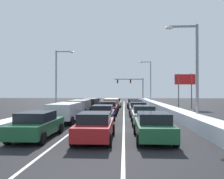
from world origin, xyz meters
The scene contains 25 objects.
ground_plane centered at (0.00, 20.96, 0.00)m, with size 136.23×136.23×0.00m, color black.
lane_stripe_between_right_lane_and_center_lane centered at (1.70, 26.20, 0.00)m, with size 0.14×57.64×0.01m, color silver.
lane_stripe_between_center_lane_and_left_lane centered at (-1.70, 26.20, 0.00)m, with size 0.14×57.64×0.01m, color silver.
snow_bank_right_shoulder centered at (7.00, 26.20, 0.45)m, with size 1.44×57.64×0.91m, color silver.
snow_bank_left_shoulder centered at (-7.00, 26.20, 0.25)m, with size 1.52×57.64×0.49m, color silver.
sedan_green_right_lane_nearest centered at (3.32, 7.27, 0.76)m, with size 2.00×4.50×1.51m.
sedan_silver_right_lane_second centered at (3.32, 13.36, 0.76)m, with size 2.00×4.50×1.51m.
sedan_gray_right_lane_third centered at (3.26, 19.60, 0.76)m, with size 2.00×4.50×1.51m.
sedan_black_right_lane_fourth centered at (3.34, 25.85, 0.76)m, with size 2.00×4.50×1.51m.
sedan_charcoal_right_lane_fifth centered at (3.20, 31.76, 0.76)m, with size 2.00×4.50×1.51m.
sedan_red_center_lane_nearest centered at (0.15, 7.12, 0.76)m, with size 2.00×4.50×1.51m.
sedan_navy_center_lane_second centered at (-0.09, 13.78, 0.76)m, with size 2.00×4.50×1.51m.
sedan_maroon_center_lane_third centered at (-0.05, 20.71, 0.76)m, with size 2.00×4.50×1.51m.
suv_tan_center_lane_fourth centered at (-0.10, 27.01, 1.02)m, with size 2.16×4.90×1.67m.
sedan_white_center_lane_fifth centered at (0.23, 33.60, 0.76)m, with size 2.00×4.50×1.51m.
sedan_green_left_lane_nearest centered at (-3.20, 7.35, 0.76)m, with size 2.00×4.50×1.51m.
suv_silver_left_lane_second centered at (-3.31, 13.73, 1.02)m, with size 2.16×4.90×1.67m.
suv_gray_left_lane_third centered at (-3.53, 20.96, 1.02)m, with size 2.16×4.90×1.67m.
suv_black_left_lane_fourth centered at (-3.33, 27.42, 1.02)m, with size 2.16×4.90×1.67m.
sedan_charcoal_left_lane_fifth centered at (-3.36, 33.94, 0.76)m, with size 2.00×4.50×1.51m.
traffic_light_gantry centered at (4.27, 52.39, 4.50)m, with size 7.54×0.47×6.20m.
street_lamp_right_near centered at (7.23, 13.10, 4.84)m, with size 2.66×0.36×8.08m.
street_lamp_right_mid centered at (7.33, 44.54, 5.58)m, with size 2.66×0.36×9.50m.
street_lamp_left_mid centered at (-7.50, 25.55, 5.05)m, with size 2.66×0.36×8.47m.
roadside_sign_right centered at (11.23, 29.99, 4.02)m, with size 3.20×0.16×5.50m.
Camera 1 is at (1.74, -4.85, 2.63)m, focal length 35.21 mm.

